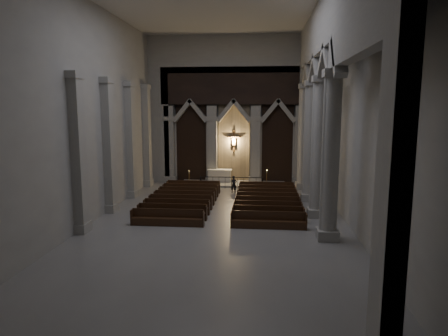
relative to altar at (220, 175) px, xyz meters
name	(u,v)px	position (x,y,z in m)	size (l,w,h in m)	color
room	(219,82)	(1.13, -11.15, 6.94)	(24.00, 24.10, 12.00)	gray
sanctuary_wall	(234,103)	(1.13, 0.38, 5.95)	(14.00, 0.77, 12.00)	#A3A098
right_arcade	(321,79)	(6.63, -9.82, 7.16)	(1.00, 24.00, 12.00)	#A3A098
left_pilasters	(121,145)	(-5.62, -7.65, 3.25)	(0.60, 13.00, 8.03)	#A3A098
sanctuary_step	(233,184)	(1.13, -0.55, -0.59)	(8.50, 2.60, 0.15)	#A3A098
altar	(220,175)	(0.00, 0.00, 0.00)	(2.01, 0.81, 1.02)	beige
altar_rail	(231,181)	(1.13, -2.19, -0.03)	(4.89, 0.09, 0.96)	black
candle_stand_left	(189,182)	(-2.25, -1.83, -0.30)	(0.23, 0.23, 1.35)	#AC7F35
candle_stand_right	(266,183)	(3.87, -1.33, -0.29)	(0.23, 0.23, 1.39)	#AC7F35
pews	(224,203)	(1.13, -7.97, -0.38)	(9.37, 8.76, 0.89)	black
worshipper	(234,184)	(1.42, -3.60, -0.04)	(0.46, 0.30, 1.26)	black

